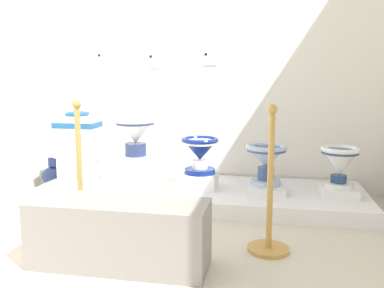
# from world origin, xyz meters

# --- Properties ---
(ground_plane) EXTENTS (5.47, 5.86, 0.02)m
(ground_plane) POSITION_xyz_m (1.74, 0.93, -0.01)
(ground_plane) COLOR beige
(wall_back) EXTENTS (3.67, 0.06, 2.82)m
(wall_back) POSITION_xyz_m (1.74, 3.09, 1.41)
(wall_back) COLOR white
(wall_back) RESTS_ON ground_plane
(display_platform) EXTENTS (2.94, 1.01, 0.13)m
(display_platform) POSITION_xyz_m (1.74, 2.53, 0.07)
(display_platform) COLOR white
(display_platform) RESTS_ON ground_plane
(plinth_block_tall_cobalt) EXTENTS (0.28, 0.34, 0.25)m
(plinth_block_tall_cobalt) POSITION_xyz_m (0.58, 2.47, 0.26)
(plinth_block_tall_cobalt) COLOR white
(plinth_block_tall_cobalt) RESTS_ON display_platform
(antique_toilet_tall_cobalt) EXTENTS (0.39, 0.26, 0.43)m
(antique_toilet_tall_cobalt) POSITION_xyz_m (0.58, 2.47, 0.59)
(antique_toilet_tall_cobalt) COLOR white
(antique_toilet_tall_cobalt) RESTS_ON plinth_block_tall_cobalt
(plinth_block_squat_floral) EXTENTS (0.28, 0.31, 0.22)m
(plinth_block_squat_floral) POSITION_xyz_m (1.15, 2.48, 0.24)
(plinth_block_squat_floral) COLOR white
(plinth_block_squat_floral) RESTS_ON display_platform
(antique_toilet_squat_floral) EXTENTS (0.36, 0.36, 0.41)m
(antique_toilet_squat_floral) POSITION_xyz_m (1.15, 2.48, 0.60)
(antique_toilet_squat_floral) COLOR white
(antique_toilet_squat_floral) RESTS_ON plinth_block_squat_floral
(plinth_block_pale_glazed) EXTENTS (0.31, 0.30, 0.13)m
(plinth_block_pale_glazed) POSITION_xyz_m (1.74, 2.52, 0.20)
(plinth_block_pale_glazed) COLOR white
(plinth_block_pale_glazed) RESTS_ON display_platform
(antique_toilet_pale_glazed) EXTENTS (0.34, 0.34, 0.33)m
(antique_toilet_pale_glazed) POSITION_xyz_m (1.74, 2.52, 0.47)
(antique_toilet_pale_glazed) COLOR navy
(antique_toilet_pale_glazed) RESTS_ON plinth_block_pale_glazed
(plinth_block_leftmost) EXTENTS (0.35, 0.35, 0.06)m
(plinth_block_leftmost) POSITION_xyz_m (2.33, 2.48, 0.16)
(plinth_block_leftmost) COLOR white
(plinth_block_leftmost) RESTS_ON display_platform
(antique_toilet_leftmost) EXTENTS (0.35, 0.35, 0.35)m
(antique_toilet_leftmost) POSITION_xyz_m (2.33, 2.48, 0.43)
(antique_toilet_leftmost) COLOR #AABDDF
(antique_toilet_leftmost) RESTS_ON plinth_block_leftmost
(plinth_block_rightmost) EXTENTS (0.31, 0.32, 0.07)m
(plinth_block_rightmost) POSITION_xyz_m (2.94, 2.49, 0.17)
(plinth_block_rightmost) COLOR white
(plinth_block_rightmost) RESTS_ON display_platform
(antique_toilet_rightmost) EXTENTS (0.32, 0.32, 0.35)m
(antique_toilet_rightmost) POSITION_xyz_m (2.94, 2.49, 0.42)
(antique_toilet_rightmost) COLOR white
(antique_toilet_rightmost) RESTS_ON plinth_block_rightmost
(info_placard_first) EXTENTS (0.12, 0.01, 0.12)m
(info_placard_first) POSITION_xyz_m (0.61, 3.05, 1.32)
(info_placard_first) COLOR white
(info_placard_second) EXTENTS (0.11, 0.01, 0.14)m
(info_placard_second) POSITION_xyz_m (1.17, 3.05, 1.30)
(info_placard_second) COLOR white
(info_placard_third) EXTENTS (0.14, 0.01, 0.13)m
(info_placard_third) POSITION_xyz_m (1.75, 3.05, 1.32)
(info_placard_third) COLOR white
(decorative_vase_spare) EXTENTS (0.28, 0.28, 0.36)m
(decorative_vase_spare) POSITION_xyz_m (0.20, 2.70, 0.15)
(decorative_vase_spare) COLOR white
(decorative_vase_spare) RESTS_ON ground_plane
(stanchion_post_near_left) EXTENTS (0.25, 0.25, 0.97)m
(stanchion_post_near_left) POSITION_xyz_m (1.05, 1.54, 0.29)
(stanchion_post_near_left) COLOR #B48D45
(stanchion_post_near_left) RESTS_ON ground_plane
(stanchion_post_near_right) EXTENTS (0.27, 0.27, 0.96)m
(stanchion_post_near_right) POSITION_xyz_m (2.37, 1.52, 0.26)
(stanchion_post_near_right) COLOR #C49245
(stanchion_post_near_right) RESTS_ON ground_plane
(museum_bench) EXTENTS (1.06, 0.36, 0.40)m
(museum_bench) POSITION_xyz_m (1.49, 1.13, 0.20)
(museum_bench) COLOR gray
(museum_bench) RESTS_ON ground_plane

